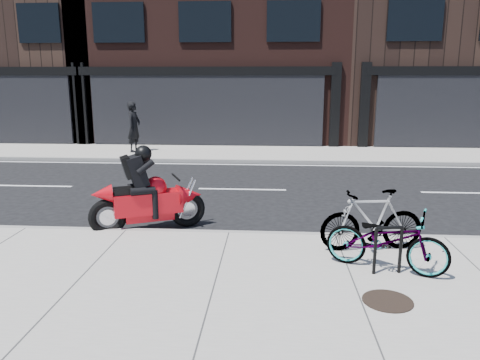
# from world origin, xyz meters

# --- Properties ---
(ground) EXTENTS (120.00, 120.00, 0.00)m
(ground) POSITION_xyz_m (0.00, 0.00, 0.00)
(ground) COLOR black
(ground) RESTS_ON ground
(sidewalk_near) EXTENTS (60.00, 6.00, 0.13)m
(sidewalk_near) POSITION_xyz_m (0.00, -5.00, 0.07)
(sidewalk_near) COLOR gray
(sidewalk_near) RESTS_ON ground
(sidewalk_far) EXTENTS (60.00, 3.50, 0.13)m
(sidewalk_far) POSITION_xyz_m (0.00, 7.75, 0.07)
(sidewalk_far) COLOR gray
(sidewalk_far) RESTS_ON ground
(building_midwest) EXTENTS (10.00, 10.00, 12.00)m
(building_midwest) POSITION_xyz_m (-12.00, 14.50, 6.00)
(building_midwest) COLOR black
(building_midwest) RESTS_ON ground
(building_mideast) EXTENTS (12.00, 10.00, 12.50)m
(building_mideast) POSITION_xyz_m (10.00, 14.50, 6.25)
(building_mideast) COLOR black
(building_mideast) RESTS_ON ground
(bike_rack) EXTENTS (0.44, 0.12, 0.74)m
(bike_rack) POSITION_xyz_m (2.54, -3.71, 0.57)
(bike_rack) COLOR black
(bike_rack) RESTS_ON sidewalk_near
(bicycle_front) EXTENTS (1.94, 1.29, 0.96)m
(bicycle_front) POSITION_xyz_m (2.55, -3.57, 0.61)
(bicycle_front) COLOR gray
(bicycle_front) RESTS_ON sidewalk_near
(bicycle_rear) EXTENTS (1.82, 0.75, 1.06)m
(bicycle_rear) POSITION_xyz_m (2.50, -2.73, 0.66)
(bicycle_rear) COLOR gray
(bicycle_rear) RESTS_ON sidewalk_near
(motorcycle) EXTENTS (2.19, 1.22, 1.74)m
(motorcycle) POSITION_xyz_m (-1.55, -1.55, 0.71)
(motorcycle) COLOR black
(motorcycle) RESTS_ON ground
(pedestrian) EXTENTS (0.59, 0.78, 1.94)m
(pedestrian) POSITION_xyz_m (-4.58, 7.51, 1.10)
(pedestrian) COLOR black
(pedestrian) RESTS_ON sidewalk_far
(manhole_cover) EXTENTS (0.86, 0.86, 0.02)m
(manhole_cover) POSITION_xyz_m (2.35, -4.63, 0.14)
(manhole_cover) COLOR black
(manhole_cover) RESTS_ON sidewalk_near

